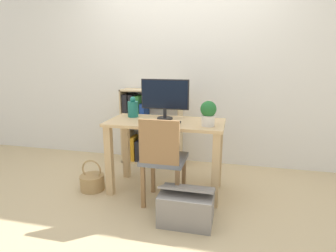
# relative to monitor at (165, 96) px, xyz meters

# --- Properties ---
(ground_plane) EXTENTS (10.00, 10.00, 0.00)m
(ground_plane) POSITION_rel_monitor_xyz_m (0.03, -0.09, -0.99)
(ground_plane) COLOR #CCB284
(wall_back) EXTENTS (8.00, 0.05, 2.60)m
(wall_back) POSITION_rel_monitor_xyz_m (0.03, 0.86, 0.31)
(wall_back) COLOR silver
(wall_back) RESTS_ON ground_plane
(desk) EXTENTS (1.17, 0.57, 0.75)m
(desk) POSITION_rel_monitor_xyz_m (0.03, -0.09, -0.41)
(desk) COLOR tan
(desk) RESTS_ON ground_plane
(monitor) EXTENTS (0.50, 0.16, 0.41)m
(monitor) POSITION_rel_monitor_xyz_m (0.00, 0.00, 0.00)
(monitor) COLOR #232326
(monitor) RESTS_ON desk
(keyboard) EXTENTS (0.32, 0.13, 0.02)m
(keyboard) POSITION_rel_monitor_xyz_m (0.04, -0.19, -0.23)
(keyboard) COLOR black
(keyboard) RESTS_ON desk
(vase) EXTENTS (0.11, 0.11, 0.22)m
(vase) POSITION_rel_monitor_xyz_m (-0.36, 0.02, -0.15)
(vase) COLOR #1E7266
(vase) RESTS_ON desk
(potted_plant) EXTENTS (0.15, 0.15, 0.24)m
(potted_plant) POSITION_rel_monitor_xyz_m (0.47, -0.21, -0.11)
(potted_plant) COLOR silver
(potted_plant) RESTS_ON desk
(chair) EXTENTS (0.40, 0.40, 0.86)m
(chair) POSITION_rel_monitor_xyz_m (0.08, -0.40, -0.52)
(chair) COLOR slate
(chair) RESTS_ON ground_plane
(bookshelf) EXTENTS (0.78, 0.28, 0.98)m
(bookshelf) POSITION_rel_monitor_xyz_m (-0.49, 0.68, -0.55)
(bookshelf) COLOR #D8BC8C
(bookshelf) RESTS_ON ground_plane
(basket) EXTENTS (0.25, 0.25, 0.33)m
(basket) POSITION_rel_monitor_xyz_m (-0.73, -0.27, -0.90)
(basket) COLOR tan
(basket) RESTS_ON ground_plane
(storage_box) EXTENTS (0.46, 0.38, 0.34)m
(storage_box) POSITION_rel_monitor_xyz_m (0.35, -0.64, -0.85)
(storage_box) COLOR gray
(storage_box) RESTS_ON ground_plane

